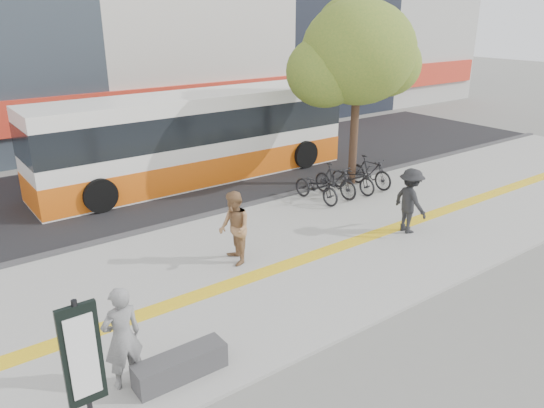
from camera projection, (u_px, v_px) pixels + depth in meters
ground at (265, 303)px, 11.20m from camera, size 120.00×120.00×0.00m
sidewalk at (228, 274)px, 12.32m from camera, size 40.00×7.00×0.08m
tactile_strip at (239, 281)px, 11.93m from camera, size 40.00×0.45×0.01m
street at (113, 192)px, 17.98m from camera, size 40.00×8.00×0.06m
curb at (163, 227)px, 14.95m from camera, size 40.00×0.25×0.14m
bench at (181, 366)px, 8.74m from camera, size 1.60×0.45×0.45m
signboard at (82, 357)px, 7.25m from camera, size 0.55×0.10×2.20m
street_tree at (355, 55)px, 17.25m from camera, size 4.40×3.80×6.31m
bus at (197, 140)px, 18.80m from camera, size 11.67×2.77×3.11m
bicycle_row at (344, 179)px, 17.41m from camera, size 3.21×1.93×1.10m
seated_woman at (122, 337)px, 8.35m from camera, size 0.67×0.46×1.80m
pedestrian_tan at (234, 228)px, 12.51m from camera, size 0.89×1.03×1.82m
pedestrian_dark at (410, 201)px, 14.31m from camera, size 0.88×1.28×1.83m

